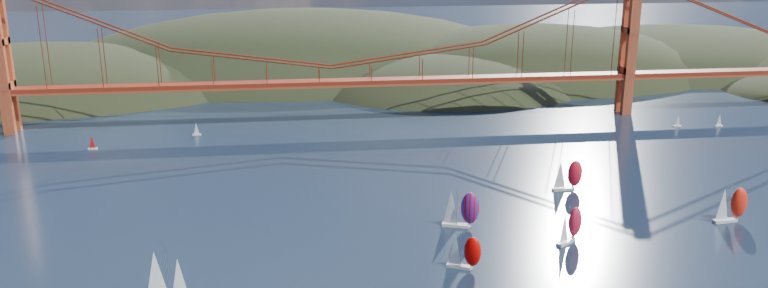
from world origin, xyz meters
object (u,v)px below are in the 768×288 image
(racer_3, at_px, (567,175))
(racer_rwb, at_px, (460,208))
(sloop_navy, at_px, (163,280))
(racer_0, at_px, (463,251))
(racer_1, at_px, (570,225))
(racer_2, at_px, (731,204))

(racer_3, relative_size, racer_rwb, 0.93)
(sloop_navy, relative_size, racer_3, 1.43)
(sloop_navy, bearing_deg, racer_0, -12.32)
(racer_1, height_order, racer_3, racer_3)
(racer_3, bearing_deg, racer_1, -111.43)
(racer_2, bearing_deg, racer_rwb, 169.91)
(racer_rwb, bearing_deg, sloop_navy, -135.94)
(racer_1, distance_m, racer_3, 38.60)
(sloop_navy, bearing_deg, racer_rwb, 4.83)
(sloop_navy, relative_size, racer_rwb, 1.33)
(racer_1, distance_m, racer_rwb, 27.60)
(racer_3, distance_m, racer_rwb, 44.03)
(racer_0, xyz_separation_m, racer_3, (41.96, 47.08, 0.54))
(sloop_navy, height_order, racer_rwb, sloop_navy)
(sloop_navy, height_order, racer_0, sloop_navy)
(racer_0, distance_m, racer_rwb, 24.21)
(racer_0, relative_size, racer_rwb, 0.82)
(racer_3, xyz_separation_m, racer_rwb, (-37.34, -23.33, 0.36))
(racer_2, bearing_deg, racer_0, -172.05)
(racer_2, distance_m, racer_3, 44.25)
(racer_2, distance_m, racer_rwb, 71.07)
(racer_0, bearing_deg, sloop_navy, -144.34)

